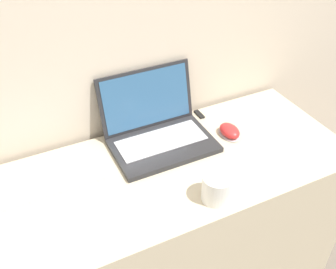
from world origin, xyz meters
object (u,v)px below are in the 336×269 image
(external_keyboard, at_px, (32,185))
(usb_stick, at_px, (199,114))
(drink_cup, at_px, (217,187))
(computer_mouse, at_px, (230,131))
(laptop, at_px, (157,128))

(external_keyboard, bearing_deg, usb_stick, 9.92)
(drink_cup, height_order, computer_mouse, drink_cup)
(drink_cup, xyz_separation_m, computer_mouse, (0.22, 0.27, -0.03))
(computer_mouse, xyz_separation_m, usb_stick, (-0.04, 0.17, -0.01))
(laptop, relative_size, usb_stick, 6.25)
(laptop, bearing_deg, drink_cup, -83.62)
(laptop, relative_size, drink_cup, 3.87)
(computer_mouse, relative_size, external_keyboard, 0.23)
(usb_stick, bearing_deg, drink_cup, -113.23)
(drink_cup, height_order, usb_stick, drink_cup)
(usb_stick, bearing_deg, computer_mouse, -77.85)
(external_keyboard, bearing_deg, computer_mouse, -3.61)
(drink_cup, xyz_separation_m, external_keyboard, (-0.52, 0.31, -0.04))
(external_keyboard, relative_size, usb_stick, 7.50)
(drink_cup, distance_m, external_keyboard, 0.61)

